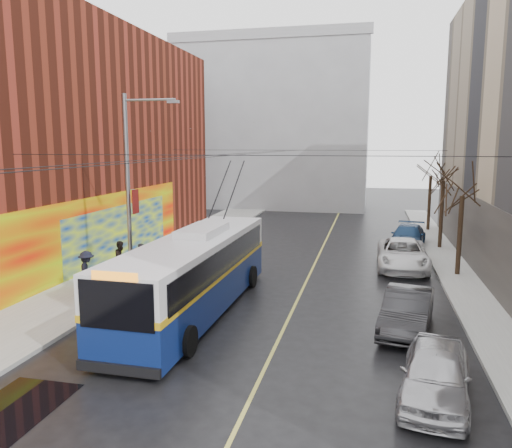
{
  "coord_description": "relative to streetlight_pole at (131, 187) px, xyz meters",
  "views": [
    {
      "loc": [
        4.44,
        -10.76,
        6.77
      ],
      "look_at": [
        -0.71,
        11.71,
        3.09
      ],
      "focal_mm": 35.0,
      "sensor_mm": 36.0,
      "label": 1
    }
  ],
  "objects": [
    {
      "name": "lane_line",
      "position": [
        7.64,
        4.0,
        -4.84
      ],
      "size": [
        0.12,
        50.0,
        0.01
      ],
      "primitive_type": "cube",
      "color": "#BFB74C",
      "rests_on": "ground"
    },
    {
      "name": "parked_car_b",
      "position": [
        12.07,
        -2.47,
        -4.09
      ],
      "size": [
        2.35,
        4.8,
        1.51
      ],
      "primitive_type": "imported",
      "rotation": [
        0.0,
        0.0,
        -0.17
      ],
      "color": "#252528",
      "rests_on": "ground"
    },
    {
      "name": "following_car",
      "position": [
        2.18,
        9.68,
        -4.12
      ],
      "size": [
        2.39,
        4.51,
        1.46
      ],
      "primitive_type": "imported",
      "rotation": [
        0.0,
        0.0,
        0.16
      ],
      "color": "silver",
      "rests_on": "ground"
    },
    {
      "name": "parked_car_c",
      "position": [
        12.46,
        7.16,
        -4.05
      ],
      "size": [
        2.69,
        5.78,
        1.6
      ],
      "primitive_type": "imported",
      "rotation": [
        0.0,
        0.0,
        -0.01
      ],
      "color": "silver",
      "rests_on": "ground"
    },
    {
      "name": "ground",
      "position": [
        6.14,
        -10.0,
        -4.85
      ],
      "size": [
        140.0,
        140.0,
        0.0
      ],
      "primitive_type": "plane",
      "color": "black",
      "rests_on": "ground"
    },
    {
      "name": "tree_far",
      "position": [
        15.14,
        20.0,
        0.3
      ],
      "size": [
        3.2,
        3.2,
        6.57
      ],
      "color": "black",
      "rests_on": "ground"
    },
    {
      "name": "sidewalk_left",
      "position": [
        -1.86,
        2.0,
        -4.77
      ],
      "size": [
        4.0,
        60.0,
        0.15
      ],
      "primitive_type": "cube",
      "color": "gray",
      "rests_on": "ground"
    },
    {
      "name": "pigeons_flying",
      "position": [
        3.26,
        0.17,
        2.66
      ],
      "size": [
        4.52,
        3.33,
        0.55
      ],
      "color": "slate"
    },
    {
      "name": "tree_mid",
      "position": [
        15.14,
        13.0,
        0.41
      ],
      "size": [
        3.2,
        3.2,
        6.68
      ],
      "color": "black",
      "rests_on": "ground"
    },
    {
      "name": "parked_car_a",
      "position": [
        12.46,
        -7.51,
        -4.11
      ],
      "size": [
        2.4,
        4.57,
        1.48
      ],
      "primitive_type": "imported",
      "rotation": [
        0.0,
        0.0,
        -0.16
      ],
      "color": "#AFAFB4",
      "rests_on": "ground"
    },
    {
      "name": "tree_near",
      "position": [
        15.14,
        6.0,
        0.13
      ],
      "size": [
        3.2,
        3.2,
        6.4
      ],
      "color": "black",
      "rests_on": "ground"
    },
    {
      "name": "building_left",
      "position": [
        -9.85,
        3.99,
        2.14
      ],
      "size": [
        12.11,
        36.0,
        14.0
      ],
      "color": "#5E2012",
      "rests_on": "ground"
    },
    {
      "name": "parked_car_d",
      "position": [
        13.14,
        13.16,
        -4.11
      ],
      "size": [
        2.86,
        5.36,
        1.48
      ],
      "primitive_type": "imported",
      "rotation": [
        0.0,
        0.0,
        -0.16
      ],
      "color": "navy",
      "rests_on": "ground"
    },
    {
      "name": "catenary_wires",
      "position": [
        3.6,
        4.77,
        1.4
      ],
      "size": [
        18.0,
        60.0,
        0.22
      ],
      "color": "black"
    },
    {
      "name": "pedestrian_a",
      "position": [
        -0.57,
        2.0,
        -3.86
      ],
      "size": [
        0.6,
        0.72,
        1.68
      ],
      "primitive_type": "imported",
      "rotation": [
        0.0,
        0.0,
        1.96
      ],
      "color": "black",
      "rests_on": "sidewalk_left"
    },
    {
      "name": "building_far",
      "position": [
        0.14,
        34.99,
        4.17
      ],
      "size": [
        20.5,
        12.1,
        18.0
      ],
      "color": "gray",
      "rests_on": "ground"
    },
    {
      "name": "pedestrian_c",
      "position": [
        -1.75,
        -1.17,
        -3.75
      ],
      "size": [
        1.25,
        1.42,
        1.9
      ],
      "primitive_type": "imported",
      "rotation": [
        0.0,
        0.0,
        2.13
      ],
      "color": "black",
      "rests_on": "sidewalk_left"
    },
    {
      "name": "sidewalk_right",
      "position": [
        15.14,
        2.0,
        -4.77
      ],
      "size": [
        2.0,
        60.0,
        0.15
      ],
      "primitive_type": "cube",
      "color": "gray",
      "rests_on": "ground"
    },
    {
      "name": "trolleybus",
      "position": [
        3.79,
        -2.27,
        -3.19
      ],
      "size": [
        3.13,
        12.65,
        5.96
      ],
      "rotation": [
        0.0,
        0.0,
        -0.02
      ],
      "color": "#0B1B52",
      "rests_on": "ground"
    },
    {
      "name": "puddle",
      "position": [
        1.78,
        -10.46,
        -4.84
      ],
      "size": [
        2.13,
        3.11,
        0.01
      ],
      "primitive_type": "cube",
      "color": "black",
      "rests_on": "ground"
    },
    {
      "name": "pedestrian_b",
      "position": [
        -1.73,
        1.99,
        -3.82
      ],
      "size": [
        0.81,
        0.96,
        1.76
      ],
      "primitive_type": "imported",
      "rotation": [
        0.0,
        0.0,
        1.38
      ],
      "color": "black",
      "rests_on": "sidewalk_left"
    },
    {
      "name": "streetlight_pole",
      "position": [
        0.0,
        0.0,
        0.0
      ],
      "size": [
        2.65,
        0.6,
        9.0
      ],
      "color": "slate",
      "rests_on": "ground"
    }
  ]
}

